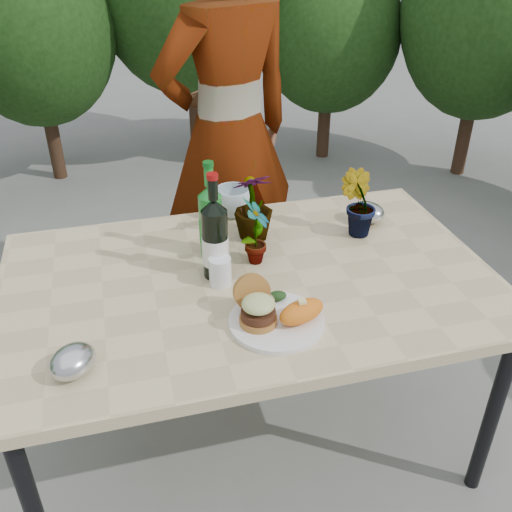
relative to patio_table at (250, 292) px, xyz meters
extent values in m
plane|color=slate|center=(0.00, 0.00, -0.69)|extent=(80.00, 80.00, 0.00)
cube|color=#CEB989|center=(0.00, 0.00, 0.04)|extent=(1.60, 1.00, 0.04)
cylinder|color=black|center=(0.72, -0.42, -0.34)|extent=(0.05, 0.05, 0.71)
cylinder|color=black|center=(-0.72, 0.42, -0.34)|extent=(0.05, 0.05, 0.71)
cylinder|color=black|center=(0.72, 0.42, -0.34)|extent=(0.05, 0.05, 0.71)
cylinder|color=#382316|center=(-0.80, 2.80, -0.48)|extent=(0.10, 0.10, 0.42)
ellipsoid|color=#244B19|center=(-0.80, 2.80, 0.41)|extent=(1.12, 1.12, 1.36)
cylinder|color=#382316|center=(0.30, 3.00, -0.44)|extent=(0.10, 0.10, 0.50)
cylinder|color=#382316|center=(1.30, 2.70, -0.50)|extent=(0.10, 0.10, 0.38)
ellipsoid|color=#244B19|center=(1.30, 2.70, 0.28)|extent=(1.06, 1.06, 1.18)
cylinder|color=#382316|center=(2.20, 2.10, -0.47)|extent=(0.10, 0.10, 0.44)
ellipsoid|color=#244B19|center=(2.20, 2.10, 0.50)|extent=(1.18, 1.18, 1.51)
cylinder|color=white|center=(0.02, -0.25, 0.06)|extent=(0.28, 0.28, 0.01)
cylinder|color=#B7722D|center=(-0.04, -0.25, 0.08)|extent=(0.11, 0.11, 0.02)
cylinder|color=#472314|center=(-0.04, -0.25, 0.10)|extent=(0.10, 0.10, 0.02)
ellipsoid|color=beige|center=(-0.04, -0.25, 0.14)|extent=(0.10, 0.10, 0.04)
cylinder|color=#B7722D|center=(-0.04, -0.18, 0.13)|extent=(0.11, 0.06, 0.11)
ellipsoid|color=orange|center=(0.08, -0.27, 0.10)|extent=(0.17, 0.12, 0.06)
ellipsoid|color=olive|center=(0.02, -0.16, 0.08)|extent=(0.04, 0.04, 0.02)
ellipsoid|color=#193814|center=(0.05, -0.16, 0.09)|extent=(0.06, 0.04, 0.03)
cylinder|color=black|center=(-0.10, 0.04, 0.18)|extent=(0.08, 0.08, 0.24)
cylinder|color=white|center=(-0.10, 0.04, 0.15)|extent=(0.09, 0.09, 0.09)
cone|color=black|center=(-0.10, 0.04, 0.31)|extent=(0.08, 0.08, 0.04)
cylinder|color=black|center=(-0.10, 0.04, 0.37)|extent=(0.03, 0.03, 0.07)
cylinder|color=maroon|center=(-0.10, 0.04, 0.41)|extent=(0.04, 0.04, 0.02)
cylinder|color=#178026|center=(-0.09, 0.18, 0.17)|extent=(0.08, 0.08, 0.22)
cylinder|color=#198C26|center=(-0.09, 0.18, 0.15)|extent=(0.08, 0.08, 0.09)
cone|color=#178026|center=(-0.09, 0.18, 0.30)|extent=(0.08, 0.08, 0.04)
cylinder|color=#178026|center=(-0.09, 0.18, 0.35)|extent=(0.03, 0.03, 0.07)
cylinder|color=#0C5919|center=(-0.09, 0.18, 0.39)|extent=(0.04, 0.04, 0.02)
cylinder|color=white|center=(-0.10, -0.01, 0.10)|extent=(0.07, 0.07, 0.09)
imported|color=#255D1F|center=(0.04, 0.08, 0.18)|extent=(0.13, 0.15, 0.24)
imported|color=#2D5E20|center=(0.45, 0.19, 0.18)|extent=(0.17, 0.17, 0.24)
imported|color=#286221|center=(0.08, 0.26, 0.18)|extent=(0.16, 0.16, 0.25)
imported|color=silver|center=(0.04, 0.44, 0.11)|extent=(0.16, 0.16, 0.11)
ellipsoid|color=#B0B3B7|center=(-0.55, -0.32, 0.10)|extent=(0.17, 0.17, 0.08)
ellipsoid|color=#B4B5BB|center=(0.53, 0.26, 0.10)|extent=(0.17, 0.17, 0.08)
imported|color=#A17450|center=(0.12, 0.84, 0.24)|extent=(0.79, 0.65, 1.86)
camera|label=1|loc=(-0.37, -1.50, 1.10)|focal=40.00mm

